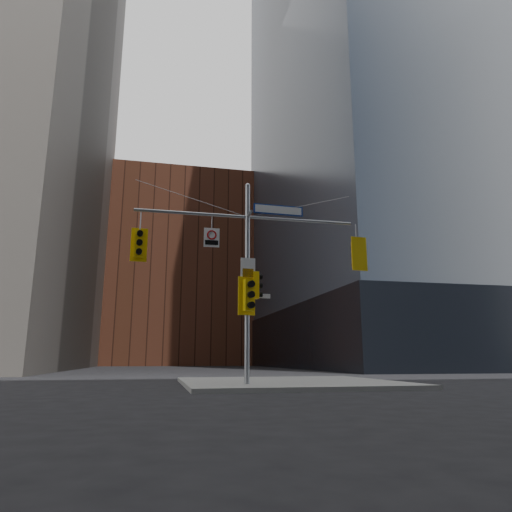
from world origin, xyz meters
name	(u,v)px	position (x,y,z in m)	size (l,w,h in m)	color
ground	(260,393)	(0.00, 0.00, 0.00)	(160.00, 160.00, 0.00)	black
sidewalk_corner	(288,383)	(2.00, 4.00, 0.07)	(8.00, 8.00, 0.15)	gray
tower_ne	(414,13)	(28.00, 32.00, 45.00)	(36.00, 36.00, 90.00)	gray
podium_ne	(443,340)	(28.00, 32.00, 3.00)	(36.40, 36.40, 6.00)	black
brick_midrise	(178,274)	(0.00, 58.00, 14.00)	(26.00, 20.00, 28.00)	brown
signal_assembly	(247,260)	(0.00, 1.99, 4.42)	(8.00, 0.80, 7.30)	#979A9F
traffic_light_west_arm	(139,244)	(-3.75, 2.01, 4.80)	(0.56, 0.46, 1.17)	yellow
traffic_light_east_arm	(357,255)	(4.21, 1.99, 4.80)	(0.61, 0.50, 1.28)	yellow
traffic_light_pole_side	(256,285)	(0.32, 2.00, 3.50)	(0.39, 0.33, 0.96)	yellow
traffic_light_pole_front	(249,295)	(0.00, 1.73, 3.11)	(0.63, 0.58, 1.33)	yellow
street_sign_blade	(278,210)	(1.16, 2.00, 6.35)	(1.89, 0.11, 0.37)	navy
regulatory_sign_arm	(212,237)	(-1.29, 1.97, 5.17)	(0.55, 0.06, 0.69)	silver
regulatory_sign_pole	(248,268)	(0.00, 1.88, 4.08)	(0.53, 0.06, 0.69)	silver
street_blade_ew	(260,296)	(0.45, 2.00, 3.13)	(0.77, 0.09, 0.15)	silver
street_blade_ns	(245,303)	(0.00, 2.45, 2.92)	(0.03, 0.80, 0.16)	#145926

